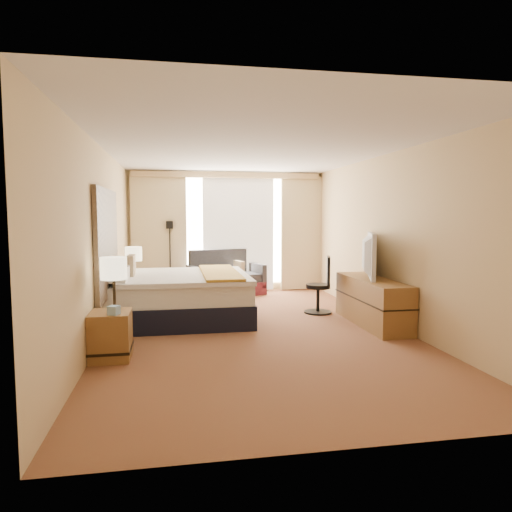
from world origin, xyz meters
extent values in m
cube|color=#5B1A1A|center=(0.00, 0.00, 0.00)|extent=(4.20, 7.00, 0.02)
cube|color=beige|center=(0.00, 0.00, 2.60)|extent=(4.20, 7.00, 0.02)
cube|color=tan|center=(0.00, 3.50, 1.30)|extent=(4.20, 0.02, 2.60)
cube|color=tan|center=(0.00, -3.50, 1.30)|extent=(4.20, 0.02, 2.60)
cube|color=tan|center=(-2.10, 0.00, 1.30)|extent=(0.02, 7.00, 2.60)
cube|color=tan|center=(2.10, 0.00, 1.30)|extent=(0.02, 7.00, 2.60)
cube|color=black|center=(-2.06, 0.20, 1.28)|extent=(0.06, 1.85, 1.50)
cube|color=brown|center=(-1.87, -1.05, 0.28)|extent=(0.45, 0.52, 0.55)
cube|color=brown|center=(-1.87, 1.45, 0.28)|extent=(0.45, 0.52, 0.55)
cube|color=brown|center=(1.83, 0.00, 0.35)|extent=(0.50, 1.80, 0.70)
cube|color=white|center=(0.25, 3.47, 1.32)|extent=(2.30, 0.02, 2.30)
cube|color=#C9BE8E|center=(-1.45, 3.38, 1.27)|extent=(1.15, 0.09, 2.50)
cube|color=#C9BE8E|center=(1.65, 3.38, 1.27)|extent=(0.90, 0.09, 2.50)
cube|color=silver|center=(0.25, 3.43, 1.27)|extent=(1.55, 0.04, 2.50)
cube|color=tan|center=(0.00, 3.34, 2.52)|extent=(4.00, 0.16, 0.12)
cube|color=black|center=(-1.05, 0.85, 0.18)|extent=(2.15, 1.95, 0.36)
cube|color=silver|center=(-1.05, 0.85, 0.51)|extent=(2.10, 1.90, 0.31)
cube|color=silver|center=(-0.97, 0.85, 0.69)|extent=(1.97, 1.97, 0.07)
cube|color=gold|center=(-0.41, 0.85, 0.74)|extent=(0.56, 1.97, 0.04)
cube|color=silver|center=(-1.94, 0.38, 0.82)|extent=(0.29, 0.80, 0.18)
cube|color=silver|center=(-1.94, 1.32, 0.82)|extent=(0.29, 0.80, 0.18)
cube|color=beige|center=(-1.80, 0.85, 0.86)|extent=(0.10, 0.43, 0.37)
cube|color=#551821|center=(-0.07, 3.00, 0.13)|extent=(1.67, 1.21, 0.27)
cube|color=#323238|center=(-0.05, 2.95, 0.35)|extent=(1.52, 1.02, 0.17)
cube|color=#323238|center=(-0.16, 3.31, 0.64)|extent=(1.38, 0.55, 0.59)
cube|color=#323238|center=(-0.73, 2.79, 0.39)|extent=(0.34, 0.80, 0.48)
cube|color=#323238|center=(0.60, 3.21, 0.39)|extent=(0.34, 0.80, 0.48)
cube|color=beige|center=(0.21, 3.03, 0.54)|extent=(0.19, 0.38, 0.34)
cube|color=black|center=(-1.23, 3.30, 0.01)|extent=(0.20, 0.20, 0.02)
cylinder|color=black|center=(-1.23, 3.30, 0.71)|extent=(0.02, 0.02, 1.38)
cube|color=black|center=(-1.23, 3.30, 1.47)|extent=(0.14, 0.14, 0.16)
cylinder|color=black|center=(1.27, 0.93, 0.01)|extent=(0.47, 0.47, 0.03)
cylinder|color=black|center=(1.27, 0.93, 0.24)|extent=(0.06, 0.06, 0.42)
cylinder|color=black|center=(1.27, 0.93, 0.46)|extent=(0.41, 0.41, 0.07)
cube|color=black|center=(1.43, 0.88, 0.73)|extent=(0.16, 0.37, 0.47)
cube|color=black|center=(-1.82, -1.03, 0.57)|extent=(0.11, 0.11, 0.04)
cylinder|color=black|center=(-1.82, -1.03, 0.78)|extent=(0.03, 0.03, 0.38)
cylinder|color=#FFF0BF|center=(-1.82, -1.03, 1.05)|extent=(0.30, 0.30, 0.26)
cube|color=black|center=(-1.81, 1.43, 0.57)|extent=(0.10, 0.10, 0.04)
cylinder|color=black|center=(-1.81, 1.43, 0.76)|extent=(0.03, 0.03, 0.35)
cylinder|color=#FFF0BF|center=(-1.81, 1.43, 1.02)|extent=(0.28, 0.28, 0.24)
cube|color=#86ACCF|center=(-1.81, -1.21, 0.60)|extent=(0.14, 0.14, 0.10)
cube|color=black|center=(-1.84, 1.33, 0.59)|extent=(0.20, 0.17, 0.07)
imported|color=black|center=(1.78, 0.25, 1.05)|extent=(0.57, 1.18, 0.69)
camera|label=1|loc=(-1.12, -6.44, 1.66)|focal=32.00mm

